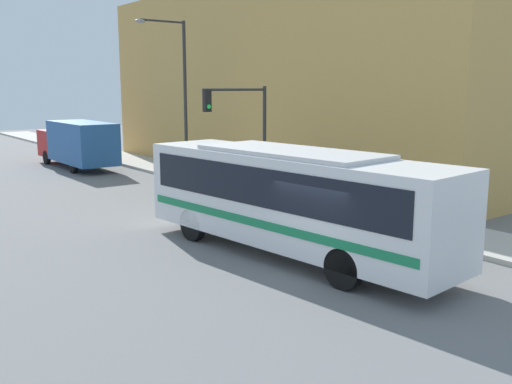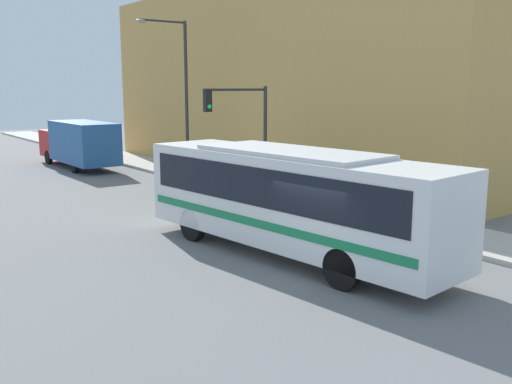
{
  "view_description": "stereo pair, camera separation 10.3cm",
  "coord_description": "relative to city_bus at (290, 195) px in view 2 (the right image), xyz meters",
  "views": [
    {
      "loc": [
        -10.42,
        -10.53,
        4.98
      ],
      "look_at": [
        1.35,
        5.03,
        1.38
      ],
      "focal_mm": 40.0,
      "sensor_mm": 36.0,
      "label": 1
    },
    {
      "loc": [
        -10.34,
        -10.6,
        4.98
      ],
      "look_at": [
        1.35,
        5.03,
        1.38
      ],
      "focal_mm": 40.0,
      "sensor_mm": 36.0,
      "label": 2
    }
  ],
  "objects": [
    {
      "name": "fire_hydrant",
      "position": [
        4.75,
        2.26,
        -1.34
      ],
      "size": [
        0.23,
        0.3,
        0.7
      ],
      "color": "#999999",
      "rests_on": "sidewalk"
    },
    {
      "name": "building_facade",
      "position": [
        10.13,
        13.37,
        3.5
      ],
      "size": [
        6.0,
        28.79,
        10.71
      ],
      "color": "tan",
      "rests_on": "ground_plane"
    },
    {
      "name": "pedestrian_near_corner",
      "position": [
        6.14,
        4.75,
        -0.81
      ],
      "size": [
        0.34,
        0.34,
        1.72
      ],
      "color": "#23283D",
      "rests_on": "sidewalk"
    },
    {
      "name": "traffic_light_pole",
      "position": [
        3.73,
        7.53,
        1.67
      ],
      "size": [
        3.28,
        0.35,
        4.85
      ],
      "color": "#2D2D2D",
      "rests_on": "sidewalk"
    },
    {
      "name": "ground_plane",
      "position": [
        -0.35,
        -2.03,
        -1.86
      ],
      "size": [
        120.0,
        120.0,
        0.0
      ],
      "primitive_type": "plane",
      "color": "slate"
    },
    {
      "name": "city_bus",
      "position": [
        0.0,
        0.0,
        0.0
      ],
      "size": [
        3.58,
        10.91,
        3.19
      ],
      "rotation": [
        0.0,
        0.0,
        0.1
      ],
      "color": "white",
      "rests_on": "ground_plane"
    },
    {
      "name": "pedestrian_mid_block",
      "position": [
        5.4,
        5.95,
        -0.85
      ],
      "size": [
        0.34,
        0.34,
        1.65
      ],
      "color": "slate",
      "rests_on": "sidewalk"
    },
    {
      "name": "street_lamp",
      "position": [
        4.65,
        14.64,
        3.17
      ],
      "size": [
        2.88,
        0.28,
        8.25
      ],
      "color": "#2D2D2D",
      "rests_on": "sidewalk"
    },
    {
      "name": "sidewalk",
      "position": [
        5.64,
        17.97,
        -1.77
      ],
      "size": [
        2.98,
        70.0,
        0.16
      ],
      "color": "#B7B2A8",
      "rests_on": "ground_plane"
    },
    {
      "name": "delivery_truck",
      "position": [
        1.64,
        22.25,
        -0.27
      ],
      "size": [
        2.36,
        8.39,
        2.89
      ],
      "color": "#265999",
      "rests_on": "ground_plane"
    },
    {
      "name": "parking_meter",
      "position": [
        4.75,
        6.35,
        -0.79
      ],
      "size": [
        0.14,
        0.14,
        1.33
      ],
      "color": "#2D2D2D",
      "rests_on": "sidewalk"
    }
  ]
}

